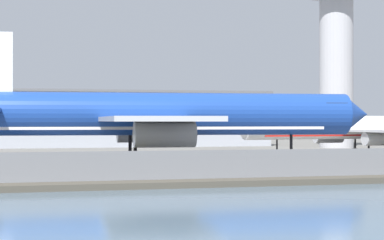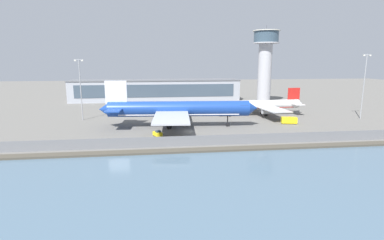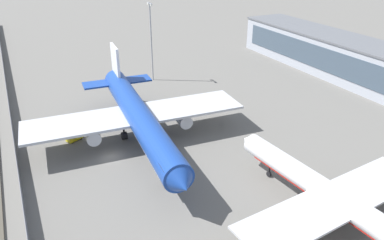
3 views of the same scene
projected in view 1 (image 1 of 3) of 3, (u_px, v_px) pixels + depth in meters
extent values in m
plane|color=#66635E|center=(196.00, 169.00, 80.83)|extent=(500.00, 500.00, 0.00)
cube|color=#474238|center=(264.00, 182.00, 61.08)|extent=(320.00, 3.00, 0.50)
cube|color=slate|center=(246.00, 165.00, 65.42)|extent=(280.00, 0.08, 2.71)
cylinder|color=slate|center=(246.00, 165.00, 65.42)|extent=(0.10, 0.10, 2.71)
cylinder|color=#193D93|center=(160.00, 114.00, 86.82)|extent=(45.85, 8.40, 4.94)
cone|color=#193D93|center=(355.00, 114.00, 91.49)|extent=(3.56, 4.92, 4.69)
cube|color=#232D3D|center=(331.00, 109.00, 90.87)|extent=(3.03, 4.39, 1.48)
cube|color=silver|center=(160.00, 126.00, 86.82)|extent=(38.96, 6.89, 0.89)
cube|color=#B7BABF|center=(130.00, 119.00, 97.12)|extent=(11.67, 22.59, 0.49)
cube|color=#B7BABF|center=(154.00, 119.00, 75.64)|extent=(11.67, 22.59, 0.49)
cylinder|color=#B7BABF|center=(142.00, 132.00, 95.67)|extent=(6.57, 3.19, 2.71)
cylinder|color=#B7BABF|center=(165.00, 134.00, 77.62)|extent=(6.57, 3.19, 2.71)
cylinder|color=black|center=(291.00, 147.00, 89.90)|extent=(0.35, 0.35, 2.89)
cylinder|color=black|center=(291.00, 159.00, 89.90)|extent=(1.42, 0.65, 1.38)
cylinder|color=black|center=(130.00, 147.00, 88.75)|extent=(0.39, 0.39, 2.89)
cylinder|color=black|center=(130.00, 159.00, 88.75)|extent=(1.67, 1.23, 1.59)
cylinder|color=black|center=(135.00, 149.00, 83.66)|extent=(0.39, 0.39, 2.89)
cylinder|color=black|center=(135.00, 161.00, 83.66)|extent=(1.67, 1.23, 1.59)
cylinder|color=white|center=(348.00, 127.00, 112.21)|extent=(34.31, 6.44, 3.47)
cone|color=white|center=(239.00, 128.00, 105.89)|extent=(2.54, 3.48, 3.30)
cube|color=#232D3D|center=(253.00, 125.00, 106.71)|extent=(2.16, 3.11, 1.04)
cube|color=red|center=(348.00, 134.00, 112.21)|extent=(29.15, 5.30, 0.63)
cube|color=#B7BABF|center=(330.00, 130.00, 120.48)|extent=(8.91, 16.98, 0.35)
cylinder|color=#B7BABF|center=(379.00, 139.00, 106.00)|extent=(4.93, 2.32, 1.91)
cylinder|color=#B7BABF|center=(328.00, 137.00, 118.89)|extent=(4.93, 2.32, 1.91)
cylinder|color=black|center=(277.00, 147.00, 108.02)|extent=(0.24, 0.24, 2.03)
cylinder|color=black|center=(277.00, 154.00, 108.02)|extent=(1.00, 0.47, 0.97)
cylinder|color=black|center=(369.00, 146.00, 111.34)|extent=(0.28, 0.28, 2.03)
cylinder|color=black|center=(369.00, 153.00, 111.34)|extent=(1.18, 0.88, 1.12)
cylinder|color=black|center=(355.00, 145.00, 114.75)|extent=(0.28, 0.28, 2.03)
cylinder|color=black|center=(355.00, 152.00, 114.75)|extent=(1.18, 0.88, 1.12)
cube|color=yellow|center=(115.00, 166.00, 73.54)|extent=(2.87, 3.58, 1.11)
cube|color=#283847|center=(118.00, 158.00, 73.25)|extent=(1.65, 1.58, 0.50)
cylinder|color=black|center=(127.00, 171.00, 73.27)|extent=(0.51, 0.72, 0.70)
cylinder|color=black|center=(115.00, 171.00, 72.35)|extent=(0.51, 0.72, 0.70)
cylinder|color=black|center=(115.00, 170.00, 74.74)|extent=(0.51, 0.72, 0.70)
cylinder|color=black|center=(104.00, 170.00, 73.82)|extent=(0.51, 0.72, 0.70)
cylinder|color=#ADADB2|center=(336.00, 72.00, 145.83)|extent=(6.56, 6.56, 29.59)
cube|color=#9EA3AD|center=(50.00, 120.00, 150.26)|extent=(89.51, 14.66, 10.91)
cube|color=#3D4C5B|center=(53.00, 117.00, 143.12)|extent=(82.35, 0.16, 6.55)
cube|color=#5B5E63|center=(50.00, 91.00, 150.26)|extent=(90.11, 15.26, 0.50)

